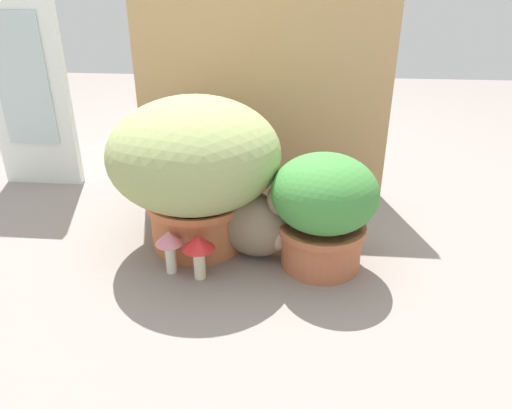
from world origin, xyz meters
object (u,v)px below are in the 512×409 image
leafy_planter (324,208)px  mushroom_ornament_pink (169,243)px  mushroom_ornament_red (198,247)px  cat (258,222)px  grass_planter (195,164)px

leafy_planter → mushroom_ornament_pink: bearing=-169.4°
mushroom_ornament_red → mushroom_ornament_pink: size_ratio=1.00×
leafy_planter → mushroom_ornament_red: size_ratio=2.54×
mushroom_ornament_red → leafy_planter: bearing=16.4°
cat → leafy_planter: bearing=-11.4°
grass_planter → leafy_planter: (0.42, -0.10, -0.09)m
leafy_planter → mushroom_ornament_pink: leafy_planter is taller
cat → mushroom_ornament_red: bearing=-137.8°
grass_planter → cat: 0.28m
grass_planter → cat: (0.21, -0.06, -0.17)m
grass_planter → mushroom_ornament_red: 0.28m
leafy_planter → grass_planter: bearing=166.1°
cat → mushroom_ornament_pink: size_ratio=2.45×
grass_planter → cat: bearing=-16.3°
cat → mushroom_ornament_pink: bearing=-153.8°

